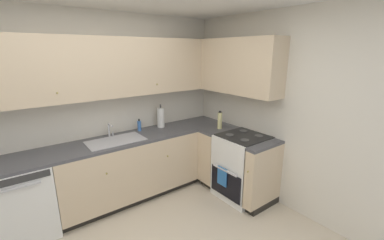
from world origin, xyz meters
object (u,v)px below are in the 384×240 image
(oil_bottle, at_px, (220,120))
(oven_range, at_px, (242,166))
(dishwasher, at_px, (23,200))
(paper_towel_roll, at_px, (161,117))
(soap_bottle, at_px, (139,126))

(oil_bottle, bearing_deg, oven_range, -87.75)
(oil_bottle, bearing_deg, dishwasher, 170.02)
(paper_towel_roll, height_order, oil_bottle, paper_towel_roll)
(oven_range, bearing_deg, soap_bottle, 133.29)
(oven_range, height_order, soap_bottle, soap_bottle)
(oil_bottle, bearing_deg, soap_bottle, 148.22)
(dishwasher, xyz_separation_m, oil_bottle, (2.54, -0.45, 0.59))
(paper_towel_roll, distance_m, oil_bottle, 0.90)
(soap_bottle, distance_m, oil_bottle, 1.19)
(dishwasher, distance_m, oven_range, 2.71)
(dishwasher, relative_size, oil_bottle, 3.21)
(oil_bottle, bearing_deg, paper_towel_roll, 137.43)
(soap_bottle, relative_size, oil_bottle, 0.66)
(soap_bottle, distance_m, paper_towel_roll, 0.36)
(soap_bottle, bearing_deg, dishwasher, -173.25)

